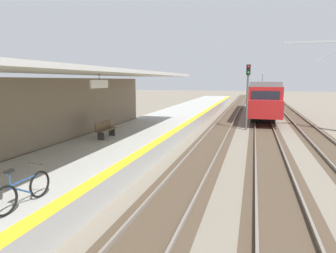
% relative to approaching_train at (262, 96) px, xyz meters
% --- Properties ---
extents(station_platform, '(5.00, 80.00, 0.91)m').
position_rel_approaching_train_xyz_m(station_platform, '(-7.80, -17.63, -1.73)').
color(station_platform, '#A8A8A3').
rests_on(station_platform, ground).
extents(station_building_with_canopy, '(4.85, 24.00, 4.43)m').
position_rel_approaching_train_xyz_m(station_building_with_canopy, '(-9.60, -24.99, 0.48)').
color(station_building_with_canopy, '#4C4C4C').
rests_on(station_building_with_canopy, ground).
extents(track_pair_nearest_platform, '(2.34, 120.00, 0.16)m').
position_rel_approaching_train_xyz_m(track_pair_nearest_platform, '(-3.40, -13.63, -2.13)').
color(track_pair_nearest_platform, '#4C3D2D').
rests_on(track_pair_nearest_platform, ground).
extents(track_pair_middle, '(2.34, 120.00, 0.16)m').
position_rel_approaching_train_xyz_m(track_pair_middle, '(-0.00, -13.63, -2.13)').
color(track_pair_middle, '#4C3D2D').
rests_on(track_pair_middle, ground).
extents(track_pair_far_side, '(2.34, 120.00, 0.16)m').
position_rel_approaching_train_xyz_m(track_pair_far_side, '(3.40, -13.63, -2.13)').
color(track_pair_far_side, '#4C3D2D').
rests_on(track_pair_far_side, ground).
extents(approaching_train, '(2.93, 19.60, 4.76)m').
position_rel_approaching_train_xyz_m(approaching_train, '(0.00, 0.00, 0.00)').
color(approaching_train, maroon).
rests_on(approaching_train, ground).
extents(bicycle_beside_commuter, '(0.48, 1.82, 1.04)m').
position_rel_approaching_train_xyz_m(bicycle_beside_commuter, '(-6.30, -28.84, -0.88)').
color(bicycle_beside_commuter, black).
rests_on(bicycle_beside_commuter, station_platform).
extents(rail_signal_post, '(0.32, 0.34, 5.20)m').
position_rel_approaching_train_xyz_m(rail_signal_post, '(-1.45, -10.73, 1.02)').
color(rail_signal_post, '#4C4C4C').
rests_on(rail_signal_post, ground).
extents(platform_bench, '(0.45, 1.60, 0.88)m').
position_rel_approaching_train_xyz_m(platform_bench, '(-8.59, -20.71, -0.80)').
color(platform_bench, brown).
rests_on(platform_bench, station_platform).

